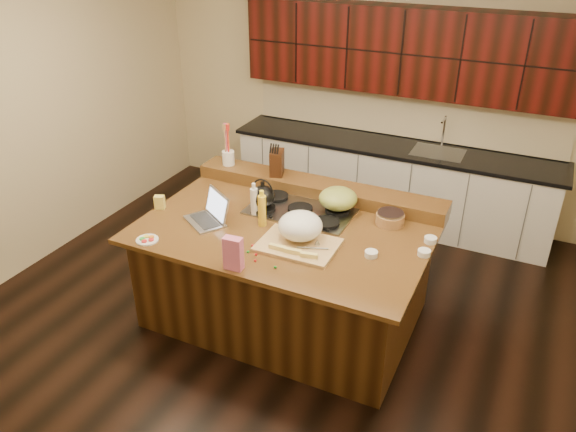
% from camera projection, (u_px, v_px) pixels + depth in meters
% --- Properties ---
extents(room, '(5.52, 5.02, 2.72)m').
position_uv_depth(room, '(285.00, 180.00, 4.48)').
color(room, black).
rests_on(room, ground).
extents(island, '(2.40, 1.60, 0.92)m').
position_uv_depth(island, '(286.00, 272.00, 4.91)').
color(island, black).
rests_on(island, ground).
extents(back_ledge, '(2.40, 0.30, 0.12)m').
position_uv_depth(back_ledge, '(318.00, 188.00, 5.22)').
color(back_ledge, black).
rests_on(back_ledge, island).
extents(cooktop, '(0.92, 0.52, 0.05)m').
position_uv_depth(cooktop, '(300.00, 210.00, 4.92)').
color(cooktop, gray).
rests_on(cooktop, island).
extents(back_counter, '(3.70, 0.66, 2.40)m').
position_uv_depth(back_counter, '(395.00, 140.00, 6.31)').
color(back_counter, silver).
rests_on(back_counter, ground).
extents(kettle, '(0.28, 0.28, 0.20)m').
position_uv_depth(kettle, '(263.00, 197.00, 4.87)').
color(kettle, black).
rests_on(kettle, cooktop).
extents(green_bowl, '(0.44, 0.44, 0.18)m').
position_uv_depth(green_bowl, '(338.00, 198.00, 4.85)').
color(green_bowl, olive).
rests_on(green_bowl, cooktop).
extents(laptop, '(0.45, 0.43, 0.25)m').
position_uv_depth(laptop, '(210.00, 214.00, 4.75)').
color(laptop, '#B7B7BC').
rests_on(laptop, island).
extents(oil_bottle, '(0.09, 0.09, 0.27)m').
position_uv_depth(oil_bottle, '(262.00, 211.00, 4.65)').
color(oil_bottle, gold).
rests_on(oil_bottle, island).
extents(vinegar_bottle, '(0.08, 0.08, 0.25)m').
position_uv_depth(vinegar_bottle, '(254.00, 202.00, 4.82)').
color(vinegar_bottle, silver).
rests_on(vinegar_bottle, island).
extents(wooden_tray, '(0.62, 0.49, 0.25)m').
position_uv_depth(wooden_tray, '(300.00, 230.00, 4.42)').
color(wooden_tray, tan).
rests_on(wooden_tray, island).
extents(ramekin_a, '(0.11, 0.11, 0.04)m').
position_uv_depth(ramekin_a, '(371.00, 254.00, 4.28)').
color(ramekin_a, white).
rests_on(ramekin_a, island).
extents(ramekin_b, '(0.12, 0.12, 0.04)m').
position_uv_depth(ramekin_b, '(430.00, 240.00, 4.46)').
color(ramekin_b, white).
rests_on(ramekin_b, island).
extents(ramekin_c, '(0.11, 0.11, 0.04)m').
position_uv_depth(ramekin_c, '(424.00, 253.00, 4.29)').
color(ramekin_c, white).
rests_on(ramekin_c, island).
extents(strainer_bowl, '(0.24, 0.24, 0.09)m').
position_uv_depth(strainer_bowl, '(390.00, 219.00, 4.72)').
color(strainer_bowl, '#996B3F').
rests_on(strainer_bowl, island).
extents(kitchen_timer, '(0.10, 0.10, 0.07)m').
position_uv_depth(kitchen_timer, '(317.00, 244.00, 4.39)').
color(kitchen_timer, silver).
rests_on(kitchen_timer, island).
extents(pink_bag, '(0.14, 0.09, 0.26)m').
position_uv_depth(pink_bag, '(233.00, 253.00, 4.08)').
color(pink_bag, '#D7658E').
rests_on(pink_bag, island).
extents(candy_plate, '(0.23, 0.23, 0.01)m').
position_uv_depth(candy_plate, '(147.00, 240.00, 4.49)').
color(candy_plate, white).
rests_on(candy_plate, island).
extents(package_box, '(0.10, 0.09, 0.12)m').
position_uv_depth(package_box, '(160.00, 202.00, 4.95)').
color(package_box, '#EAD352').
rests_on(package_box, island).
extents(utensil_crock, '(0.13, 0.13, 0.14)m').
position_uv_depth(utensil_crock, '(228.00, 158.00, 5.52)').
color(utensil_crock, white).
rests_on(utensil_crock, back_ledge).
extents(knife_block, '(0.17, 0.22, 0.23)m').
position_uv_depth(knife_block, '(277.00, 163.00, 5.29)').
color(knife_block, black).
rests_on(knife_block, back_ledge).
extents(gumdrop_0, '(0.02, 0.02, 0.02)m').
position_uv_depth(gumdrop_0, '(234.00, 251.00, 4.33)').
color(gumdrop_0, red).
rests_on(gumdrop_0, island).
extents(gumdrop_1, '(0.02, 0.02, 0.02)m').
position_uv_depth(gumdrop_1, '(271.00, 252.00, 4.33)').
color(gumdrop_1, '#198C26').
rests_on(gumdrop_1, island).
extents(gumdrop_2, '(0.02, 0.02, 0.02)m').
position_uv_depth(gumdrop_2, '(256.00, 254.00, 4.29)').
color(gumdrop_2, red).
rests_on(gumdrop_2, island).
extents(gumdrop_3, '(0.02, 0.02, 0.02)m').
position_uv_depth(gumdrop_3, '(275.00, 267.00, 4.14)').
color(gumdrop_3, '#198C26').
rests_on(gumdrop_3, island).
extents(gumdrop_4, '(0.02, 0.02, 0.02)m').
position_uv_depth(gumdrop_4, '(253.00, 246.00, 4.41)').
color(gumdrop_4, red).
rests_on(gumdrop_4, island).
extents(gumdrop_5, '(0.02, 0.02, 0.02)m').
position_uv_depth(gumdrop_5, '(236.00, 247.00, 4.39)').
color(gumdrop_5, '#198C26').
rests_on(gumdrop_5, island).
extents(gumdrop_6, '(0.02, 0.02, 0.02)m').
position_uv_depth(gumdrop_6, '(255.00, 261.00, 4.22)').
color(gumdrop_6, red).
rests_on(gumdrop_6, island).
extents(gumdrop_7, '(0.02, 0.02, 0.02)m').
position_uv_depth(gumdrop_7, '(248.00, 252.00, 4.33)').
color(gumdrop_7, '#198C26').
rests_on(gumdrop_7, island).
extents(gumdrop_8, '(0.02, 0.02, 0.02)m').
position_uv_depth(gumdrop_8, '(278.00, 254.00, 4.30)').
color(gumdrop_8, red).
rests_on(gumdrop_8, island).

